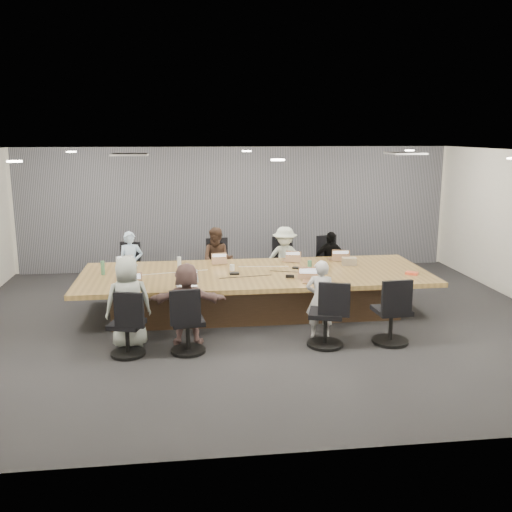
{
  "coord_description": "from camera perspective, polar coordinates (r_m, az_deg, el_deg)",
  "views": [
    {
      "loc": [
        -1.19,
        -9.02,
        3.1
      ],
      "look_at": [
        0.0,
        0.4,
        1.05
      ],
      "focal_mm": 40.0,
      "sensor_mm": 36.0,
      "label": 1
    }
  ],
  "objects": [
    {
      "name": "cup_white_near",
      "position": [
        10.05,
        7.04,
        -1.22
      ],
      "size": [
        0.08,
        0.08,
        0.09
      ],
      "primitive_type": "cylinder",
      "rotation": [
        0.0,
        0.0,
        -0.06
      ],
      "color": "white",
      "rests_on": "conference_table"
    },
    {
      "name": "cup_white_far",
      "position": [
        10.0,
        -2.4,
        -1.17
      ],
      "size": [
        0.1,
        0.1,
        0.11
      ],
      "primitive_type": "cylinder",
      "rotation": [
        0.0,
        0.0,
        -0.22
      ],
      "color": "white",
      "rests_on": "conference_table"
    },
    {
      "name": "chair_2",
      "position": [
        11.7,
        2.57,
        -1.11
      ],
      "size": [
        0.67,
        0.67,
        0.82
      ],
      "primitive_type": null,
      "rotation": [
        0.0,
        0.0,
        3.38
      ],
      "color": "black",
      "rests_on": "ground"
    },
    {
      "name": "person_1",
      "position": [
        11.16,
        -3.85,
        -0.49
      ],
      "size": [
        0.73,
        0.62,
        1.31
      ],
      "primitive_type": "imported",
      "rotation": [
        0.0,
        0.0,
        6.07
      ],
      "color": "#3A281D",
      "rests_on": "ground"
    },
    {
      "name": "mug_brown",
      "position": [
        9.7,
        -13.11,
        -1.92
      ],
      "size": [
        0.1,
        0.1,
        0.1
      ],
      "primitive_type": "cylinder",
      "rotation": [
        0.0,
        0.0,
        -0.25
      ],
      "color": "brown",
      "rests_on": "conference_table"
    },
    {
      "name": "laptop_6",
      "position": [
        9.26,
        5.67,
        -2.59
      ],
      "size": [
        0.37,
        0.3,
        0.02
      ],
      "primitive_type": "cube",
      "rotation": [
        0.0,
        0.0,
        -0.25
      ],
      "color": "#8C6647",
      "rests_on": "conference_table"
    },
    {
      "name": "person_4",
      "position": [
        8.56,
        -12.65,
        -4.51
      ],
      "size": [
        0.74,
        0.55,
        1.37
      ],
      "primitive_type": "imported",
      "rotation": [
        0.0,
        0.0,
        3.33
      ],
      "color": "#96A098",
      "rests_on": "ground"
    },
    {
      "name": "person_0",
      "position": [
        11.2,
        -12.39,
        -0.82
      ],
      "size": [
        0.47,
        0.32,
        1.27
      ],
      "primitive_type": "imported",
      "rotation": [
        0.0,
        0.0,
        6.31
      ],
      "color": "#A8C8EA",
      "rests_on": "ground"
    },
    {
      "name": "bottle_green_left",
      "position": [
        10.03,
        -15.08,
        -1.15
      ],
      "size": [
        0.07,
        0.07,
        0.24
      ],
      "primitive_type": "cylinder",
      "rotation": [
        0.0,
        0.0,
        0.0
      ],
      "color": "#427A54",
      "rests_on": "conference_table"
    },
    {
      "name": "chair_6",
      "position": [
        8.51,
        6.97,
        -6.26
      ],
      "size": [
        0.71,
        0.71,
        0.84
      ],
      "primitive_type": null,
      "rotation": [
        0.0,
        0.0,
        -0.29
      ],
      "color": "black",
      "rests_on": "ground"
    },
    {
      "name": "chair_7",
      "position": [
        8.81,
        13.37,
        -5.84
      ],
      "size": [
        0.61,
        0.61,
        0.85
      ],
      "primitive_type": null,
      "rotation": [
        0.0,
        0.0,
        0.07
      ],
      "color": "black",
      "rests_on": "ground"
    },
    {
      "name": "laptop_3",
      "position": [
        10.97,
        8.1,
        -0.32
      ],
      "size": [
        0.36,
        0.28,
        0.02
      ],
      "primitive_type": "cube",
      "rotation": [
        0.0,
        0.0,
        2.98
      ],
      "color": "#8C6647",
      "rests_on": "conference_table"
    },
    {
      "name": "curtain",
      "position": [
        13.11,
        -1.94,
        4.73
      ],
      "size": [
        9.8,
        0.04,
        2.8
      ],
      "primitive_type": "cube",
      "color": "slate",
      "rests_on": "ground"
    },
    {
      "name": "laptop_0",
      "position": [
        10.64,
        -12.68,
        -0.89
      ],
      "size": [
        0.35,
        0.27,
        0.02
      ],
      "primitive_type": "cube",
      "rotation": [
        0.0,
        0.0,
        3.34
      ],
      "color": "#B2B2B7",
      "rests_on": "conference_table"
    },
    {
      "name": "laptop_2",
      "position": [
        10.76,
        3.4,
        -0.45
      ],
      "size": [
        0.32,
        0.26,
        0.02
      ],
      "primitive_type": "cube",
      "rotation": [
        0.0,
        0.0,
        2.9
      ],
      "color": "#8C6647",
      "rests_on": "conference_table"
    },
    {
      "name": "wall_front",
      "position": [
        5.43,
        5.88,
        -6.13
      ],
      "size": [
        10.0,
        0.0,
        2.8
      ],
      "primitive_type": "cube",
      "rotation": [
        -1.57,
        0.0,
        0.0
      ],
      "color": "silver",
      "rests_on": "ground"
    },
    {
      "name": "laptop_4",
      "position": [
        9.07,
        -12.36,
        -3.13
      ],
      "size": [
        0.34,
        0.24,
        0.02
      ],
      "primitive_type": "cube",
      "rotation": [
        0.0,
        0.0,
        -0.04
      ],
      "color": "#8C6647",
      "rests_on": "conference_table"
    },
    {
      "name": "person_2",
      "position": [
        11.31,
        2.88,
        -0.33
      ],
      "size": [
        0.92,
        0.64,
        1.3
      ],
      "primitive_type": "imported",
      "rotation": [
        0.0,
        0.0,
        6.09
      ],
      "color": "beige",
      "rests_on": "ground"
    },
    {
      "name": "chair_4",
      "position": [
        8.32,
        -12.77,
        -7.17
      ],
      "size": [
        0.65,
        0.65,
        0.77
      ],
      "primitive_type": null,
      "rotation": [
        0.0,
        0.0,
        -0.29
      ],
      "color": "black",
      "rests_on": "ground"
    },
    {
      "name": "mic_left",
      "position": [
        9.74,
        -2.18,
        -1.75
      ],
      "size": [
        0.16,
        0.11,
        0.03
      ],
      "primitive_type": "cube",
      "rotation": [
        0.0,
        0.0,
        -0.02
      ],
      "color": "black",
      "rests_on": "conference_table"
    },
    {
      "name": "floor",
      "position": [
        9.61,
        0.3,
        -6.63
      ],
      "size": [
        10.0,
        8.0,
        0.0
      ],
      "primitive_type": "cube",
      "color": "#262628",
      "rests_on": "ground"
    },
    {
      "name": "conference_table",
      "position": [
        9.97,
        -0.07,
        -3.53
      ],
      "size": [
        6.0,
        2.2,
        0.74
      ],
      "color": "#452E1D",
      "rests_on": "ground"
    },
    {
      "name": "bottle_clear",
      "position": [
        10.12,
        -7.68,
        -0.74
      ],
      "size": [
        0.08,
        0.08,
        0.24
      ],
      "primitive_type": "cylinder",
      "rotation": [
        0.0,
        0.0,
        0.09
      ],
      "color": "silver",
      "rests_on": "conference_table"
    },
    {
      "name": "chair_3",
      "position": [
        11.89,
        6.92,
        -0.96
      ],
      "size": [
        0.7,
        0.7,
        0.83
      ],
      "primitive_type": null,
      "rotation": [
        0.0,
        0.0,
        3.45
      ],
      "color": "black",
      "rests_on": "ground"
    },
    {
      "name": "chair_5",
      "position": [
        8.28,
        -6.84,
        -6.99
      ],
      "size": [
        0.6,
        0.6,
        0.79
      ],
      "primitive_type": null,
      "rotation": [
        0.0,
        0.0,
        0.13
      ],
      "color": "black",
      "rests_on": "ground"
    },
    {
      "name": "laptop_1",
      "position": [
        10.6,
        -3.68,
        -0.65
      ],
      "size": [
        0.3,
        0.22,
        0.02
      ],
      "primitive_type": "cube",
      "rotation": [
        0.0,
        0.0,
        3.23
      ],
      "color": "#8C6647",
      "rests_on": "conference_table"
    },
    {
      "name": "person_3",
      "position": [
        11.52,
        7.36,
        -0.48
      ],
      "size": [
        0.72,
        0.36,
        1.19
      ],
      "primitive_type": "imported",
      "rotation": [
        0.0,
        0.0,
        6.38
      ],
      "color": "black",
      "rests_on": "ground"
    },
    {
      "name": "chair_0",
      "position": [
        11.59,
        -12.19,
        -1.69
      ],
      "size": [
        0.61,
        0.61,
        0.75
      ],
      "primitive_type": null,
      "rotation": [
        0.0,
        0.0,
        2.91
      ],
      "color": "black",
      "rests_on": "ground"
    },
    {
      "name": "person_5",
      "position": [
        8.54,
        -6.91,
        -4.75
      ],
      "size": [
        1.19,
        0.47,
        1.25
      ],
      "primitive_type": "imported",
      "rotation": [
        0.0,
        0.0,
        3.05
      ],
      "color": "brown",
      "rests_on": "ground"
    },
    {
      "name": "stapler",
      "position": [
        9.52,
        3.42,
        -2.03
      ],
      "size": [
        0.15,
        0.07,
        0.05
      ],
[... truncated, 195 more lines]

